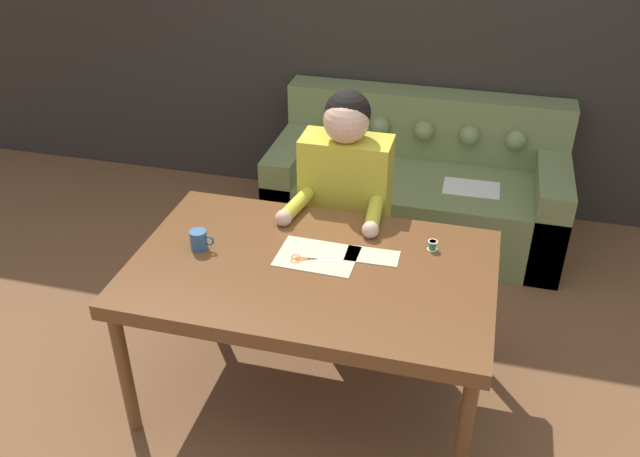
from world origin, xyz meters
The scene contains 10 objects.
ground_plane centered at (0.00, 0.00, 0.00)m, with size 16.00×16.00×0.00m, color brown.
wall_back centered at (0.00, 2.00, 1.30)m, with size 8.00×0.06×2.60m.
dining_table centered at (-0.02, -0.04, 0.67)m, with size 1.57×0.99×0.73m.
couch centered at (0.25, 1.57, 0.31)m, with size 1.84×0.86×0.87m.
person centered at (-0.02, 0.62, 0.67)m, with size 0.50×0.56×1.28m.
pattern_paper_main centered at (-0.02, 0.03, 0.74)m, with size 0.36×0.26×0.00m.
pattern_paper_offcut centered at (0.22, 0.10, 0.74)m, with size 0.24×0.13×0.00m.
scissors centered at (-0.06, 0.00, 0.74)m, with size 0.20×0.10×0.01m.
mug centered at (-0.54, -0.04, 0.78)m, with size 0.11×0.08×0.09m.
thread_spool centered at (0.47, 0.22, 0.76)m, with size 0.04×0.04×0.05m.
Camera 1 is at (0.61, -2.36, 2.41)m, focal length 38.00 mm.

